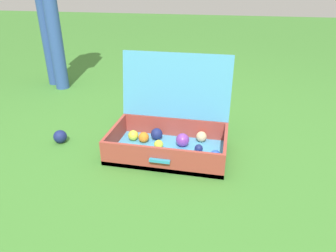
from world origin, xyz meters
name	(u,v)px	position (x,y,z in m)	size (l,w,h in m)	color
ground_plane	(161,159)	(0.00, 0.00, 0.00)	(16.00, 16.00, 0.00)	#3D7A2D
open_suitcase	(170,130)	(0.03, 0.14, 0.12)	(0.67, 0.49, 0.54)	#4799C6
stray_ball_on_grass	(60,137)	(-0.66, 0.06, 0.04)	(0.08, 0.08, 0.08)	navy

